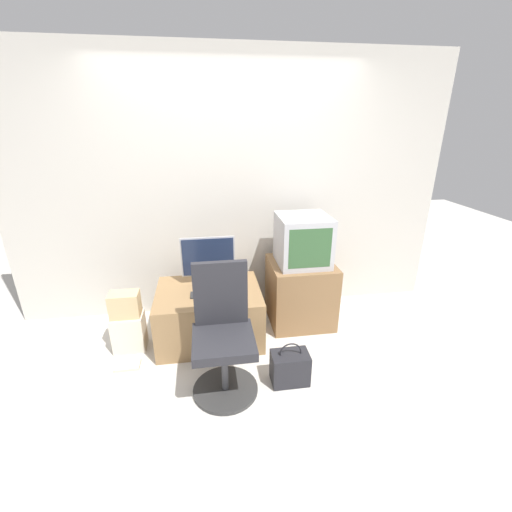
# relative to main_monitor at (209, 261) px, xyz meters

# --- Properties ---
(ground_plane) EXTENTS (12.00, 12.00, 0.00)m
(ground_plane) POSITION_rel_main_monitor_xyz_m (0.27, -0.91, -0.71)
(ground_plane) COLOR beige
(wall_back) EXTENTS (4.40, 0.05, 2.60)m
(wall_back) POSITION_rel_main_monitor_xyz_m (0.27, 0.41, 0.59)
(wall_back) COLOR beige
(wall_back) RESTS_ON ground_plane
(desk) EXTENTS (0.96, 0.74, 0.49)m
(desk) POSITION_rel_main_monitor_xyz_m (-0.02, -0.17, -0.47)
(desk) COLOR #937047
(desk) RESTS_ON ground_plane
(side_stand) EXTENTS (0.62, 0.60, 0.65)m
(side_stand) POSITION_rel_main_monitor_xyz_m (0.91, -0.01, -0.39)
(side_stand) COLOR olive
(side_stand) RESTS_ON ground_plane
(main_monitor) EXTENTS (0.51, 0.23, 0.46)m
(main_monitor) POSITION_rel_main_monitor_xyz_m (0.00, 0.00, 0.00)
(main_monitor) COLOR #B2B2B7
(main_monitor) RESTS_ON desk
(keyboard) EXTENTS (0.31, 0.12, 0.01)m
(keyboard) POSITION_rel_main_monitor_xyz_m (-0.02, -0.25, -0.21)
(keyboard) COLOR #2D2D2D
(keyboard) RESTS_ON desk
(mouse) EXTENTS (0.06, 0.04, 0.03)m
(mouse) POSITION_rel_main_monitor_xyz_m (0.19, -0.24, -0.20)
(mouse) COLOR black
(mouse) RESTS_ON desk
(crt_tv) EXTENTS (0.48, 0.48, 0.47)m
(crt_tv) POSITION_rel_main_monitor_xyz_m (0.91, -0.02, 0.17)
(crt_tv) COLOR #B7B7BC
(crt_tv) RESTS_ON side_stand
(office_chair) EXTENTS (0.50, 0.50, 1.00)m
(office_chair) POSITION_rel_main_monitor_xyz_m (0.07, -0.86, -0.27)
(office_chair) COLOR #333333
(office_chair) RESTS_ON ground_plane
(cardboard_box_lower) EXTENTS (0.28, 0.22, 0.34)m
(cardboard_box_lower) POSITION_rel_main_monitor_xyz_m (-0.75, -0.25, -0.54)
(cardboard_box_lower) COLOR beige
(cardboard_box_lower) RESTS_ON ground_plane
(cardboard_box_upper) EXTENTS (0.25, 0.17, 0.22)m
(cardboard_box_upper) POSITION_rel_main_monitor_xyz_m (-0.75, -0.25, -0.26)
(cardboard_box_upper) COLOR #D1B27F
(cardboard_box_upper) RESTS_ON cardboard_box_lower
(handbag) EXTENTS (0.30, 0.19, 0.36)m
(handbag) POSITION_rel_main_monitor_xyz_m (0.59, -0.89, -0.58)
(handbag) COLOR #232328
(handbag) RESTS_ON ground_plane
(book) EXTENTS (0.21, 0.13, 0.02)m
(book) POSITION_rel_main_monitor_xyz_m (-0.73, -0.52, -0.70)
(book) COLOR beige
(book) RESTS_ON ground_plane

